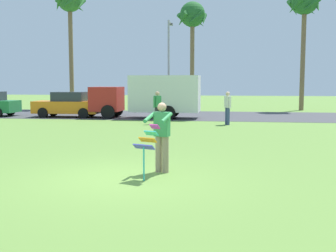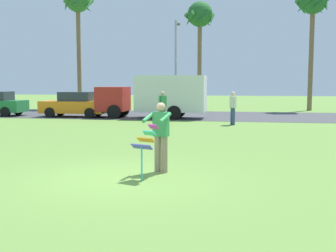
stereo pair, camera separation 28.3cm
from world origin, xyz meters
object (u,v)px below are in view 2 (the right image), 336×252
object	(u,v)px
kite_held	(146,142)
streetlight_pole	(176,59)
parked_car_orange	(75,105)
person_walker_far	(233,107)
person_kite_flyer	(161,134)
palm_tree_left_near	(78,6)
palm_tree_right_near	(200,19)
palm_tree_centre_far	(313,6)
parked_truck_red_cab	(158,95)
person_walker_near	(163,106)

from	to	relation	value
kite_held	streetlight_pole	xyz separation A→B (m)	(-3.00, 23.70, 3.14)
parked_car_orange	person_walker_far	bearing A→B (deg)	-18.59
person_kite_flyer	streetlight_pole	size ratio (longest dim) A/B	0.25
palm_tree_left_near	person_kite_flyer	bearing A→B (deg)	-64.09
person_kite_flyer	palm_tree_left_near	distance (m)	27.89
palm_tree_left_near	streetlight_pole	world-z (taller)	palm_tree_left_near
kite_held	parked_car_orange	xyz separation A→B (m)	(-8.36, 16.14, -0.09)
kite_held	palm_tree_right_near	world-z (taller)	palm_tree_right_near
palm_tree_left_near	streetlight_pole	size ratio (longest dim) A/B	1.45
person_kite_flyer	palm_tree_left_near	world-z (taller)	palm_tree_left_near
streetlight_pole	palm_tree_centre_far	bearing A→B (deg)	7.21
kite_held	person_walker_far	size ratio (longest dim) A/B	0.72
parked_car_orange	palm_tree_left_near	distance (m)	12.17
parked_truck_red_cab	person_walker_far	bearing A→B (deg)	-36.04
parked_car_orange	person_walker_near	xyz separation A→B (m)	(6.36, -3.40, 0.16)
kite_held	person_walker_near	distance (m)	12.89
person_kite_flyer	person_walker_far	xyz separation A→B (m)	(1.50, 11.96, -0.02)
palm_tree_centre_far	streetlight_pole	distance (m)	11.20
person_walker_near	person_kite_flyer	bearing A→B (deg)	-79.56
palm_tree_right_near	person_walker_near	xyz separation A→B (m)	(-0.58, -13.76, -6.52)
person_kite_flyer	streetlight_pole	bearing A→B (deg)	97.95
person_kite_flyer	palm_tree_right_near	size ratio (longest dim) A/B	0.19
palm_tree_left_near	palm_tree_right_near	world-z (taller)	palm_tree_left_near
parked_truck_red_cab	streetlight_pole	size ratio (longest dim) A/B	0.96
parked_car_orange	palm_tree_right_near	xyz separation A→B (m)	(6.94, 10.36, 6.68)
parked_truck_red_cab	parked_car_orange	bearing A→B (deg)	179.99
person_walker_near	person_walker_far	world-z (taller)	same
kite_held	palm_tree_left_near	distance (m)	28.52
person_walker_far	parked_truck_red_cab	bearing A→B (deg)	143.96
palm_tree_right_near	palm_tree_left_near	bearing A→B (deg)	-171.13
palm_tree_centre_far	person_kite_flyer	bearing A→B (deg)	-106.50
parked_car_orange	palm_tree_right_near	size ratio (longest dim) A/B	0.48
streetlight_pole	person_walker_near	distance (m)	11.43
person_kite_flyer	person_walker_near	distance (m)	12.15
palm_tree_right_near	streetlight_pole	xyz separation A→B (m)	(-1.58, -2.79, -3.46)
person_kite_flyer	palm_tree_right_near	world-z (taller)	palm_tree_right_near
palm_tree_centre_far	streetlight_pole	size ratio (longest dim) A/B	1.36
kite_held	palm_tree_centre_far	xyz separation A→B (m)	(7.37, 25.02, 7.13)
palm_tree_right_near	palm_tree_centre_far	size ratio (longest dim) A/B	0.94
kite_held	parked_truck_red_cab	size ratio (longest dim) A/B	0.19
parked_car_orange	parked_truck_red_cab	world-z (taller)	parked_truck_red_cab
person_kite_flyer	person_walker_far	bearing A→B (deg)	82.84
kite_held	person_walker_near	world-z (taller)	person_walker_near
person_kite_flyer	person_walker_near	xyz separation A→B (m)	(-2.20, 11.94, -0.02)
palm_tree_left_near	palm_tree_right_near	size ratio (longest dim) A/B	1.14
kite_held	palm_tree_left_near	world-z (taller)	palm_tree_left_near
parked_car_orange	parked_truck_red_cab	size ratio (longest dim) A/B	0.63
palm_tree_centre_far	person_walker_near	size ratio (longest dim) A/B	5.48
person_kite_flyer	person_walker_far	size ratio (longest dim) A/B	1.00
palm_tree_left_near	kite_held	bearing A→B (deg)	-65.17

